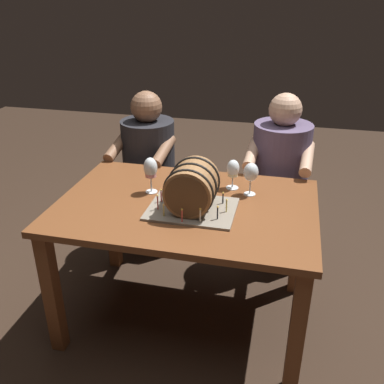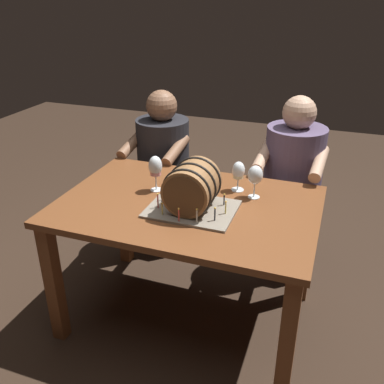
# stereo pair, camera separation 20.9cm
# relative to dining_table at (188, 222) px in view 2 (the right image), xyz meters

# --- Properties ---
(ground_plane) EXTENTS (8.00, 8.00, 0.00)m
(ground_plane) POSITION_rel_dining_table_xyz_m (0.00, 0.00, -0.63)
(ground_plane) COLOR #332319
(dining_table) EXTENTS (1.33, 0.90, 0.74)m
(dining_table) POSITION_rel_dining_table_xyz_m (0.00, 0.00, 0.00)
(dining_table) COLOR brown
(dining_table) RESTS_ON ground
(barrel_cake) EXTENTS (0.43, 0.33, 0.26)m
(barrel_cake) POSITION_rel_dining_table_xyz_m (0.05, -0.06, 0.23)
(barrel_cake) COLOR gray
(barrel_cake) RESTS_ON dining_table
(wine_glass_rose) EXTENTS (0.07, 0.07, 0.20)m
(wine_glass_rose) POSITION_rel_dining_table_xyz_m (-0.22, 0.09, 0.24)
(wine_glass_rose) COLOR white
(wine_glass_rose) RESTS_ON dining_table
(wine_glass_empty) EXTENTS (0.08, 0.08, 0.18)m
(wine_glass_empty) POSITION_rel_dining_table_xyz_m (0.31, 0.18, 0.24)
(wine_glass_empty) COLOR white
(wine_glass_empty) RESTS_ON dining_table
(wine_glass_white) EXTENTS (0.07, 0.07, 0.17)m
(wine_glass_white) POSITION_rel_dining_table_xyz_m (0.20, 0.24, 0.22)
(wine_glass_white) COLOR white
(wine_glass_white) RESTS_ON dining_table
(person_seated_left) EXTENTS (0.41, 0.49, 1.14)m
(person_seated_left) POSITION_rel_dining_table_xyz_m (-0.44, 0.71, -0.09)
(person_seated_left) COLOR black
(person_seated_left) RESTS_ON ground
(person_seated_right) EXTENTS (0.42, 0.49, 1.18)m
(person_seated_right) POSITION_rel_dining_table_xyz_m (0.44, 0.71, -0.07)
(person_seated_right) COLOR #372D40
(person_seated_right) RESTS_ON ground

